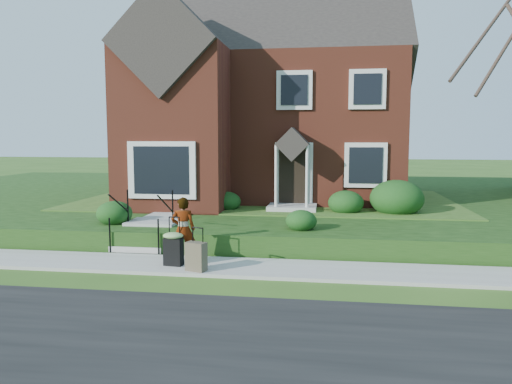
% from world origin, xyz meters
% --- Properties ---
extents(ground, '(120.00, 120.00, 0.00)m').
position_xyz_m(ground, '(0.00, 0.00, 0.00)').
color(ground, '#2D5119').
rests_on(ground, ground).
extents(street, '(60.00, 6.00, 0.01)m').
position_xyz_m(street, '(0.00, -5.00, 0.01)').
color(street, black).
rests_on(street, ground).
extents(sidewalk, '(60.00, 1.60, 0.08)m').
position_xyz_m(sidewalk, '(0.00, 0.00, 0.04)').
color(sidewalk, '#9E9B93').
rests_on(sidewalk, ground).
extents(terrace, '(44.00, 20.00, 0.60)m').
position_xyz_m(terrace, '(4.00, 10.90, 0.30)').
color(terrace, '#15330E').
rests_on(terrace, ground).
extents(walkway, '(1.20, 6.00, 0.06)m').
position_xyz_m(walkway, '(-2.50, 5.00, 0.63)').
color(walkway, '#9E9B93').
rests_on(walkway, terrace).
extents(main_house, '(10.40, 10.20, 9.40)m').
position_xyz_m(main_house, '(-0.21, 9.61, 5.26)').
color(main_house, maroon).
rests_on(main_house, terrace).
extents(front_steps, '(1.40, 2.02, 1.50)m').
position_xyz_m(front_steps, '(-2.50, 1.84, 0.47)').
color(front_steps, '#9E9B93').
rests_on(front_steps, ground).
extents(foundation_shrubs, '(10.46, 4.58, 1.20)m').
position_xyz_m(foundation_shrubs, '(1.00, 4.90, 1.09)').
color(foundation_shrubs, black).
rests_on(foundation_shrubs, terrace).
extents(woman, '(0.63, 0.48, 1.55)m').
position_xyz_m(woman, '(-1.01, 0.21, 0.85)').
color(woman, '#999999').
rests_on(woman, sidewalk).
extents(suitcase_black, '(0.51, 0.44, 1.13)m').
position_xyz_m(suitcase_black, '(-1.13, -0.17, 0.52)').
color(suitcase_black, black).
rests_on(suitcase_black, sidewalk).
extents(suitcase_olive, '(0.50, 0.38, 0.97)m').
position_xyz_m(suitcase_olive, '(-0.49, -0.55, 0.40)').
color(suitcase_olive, brown).
rests_on(suitcase_olive, sidewalk).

